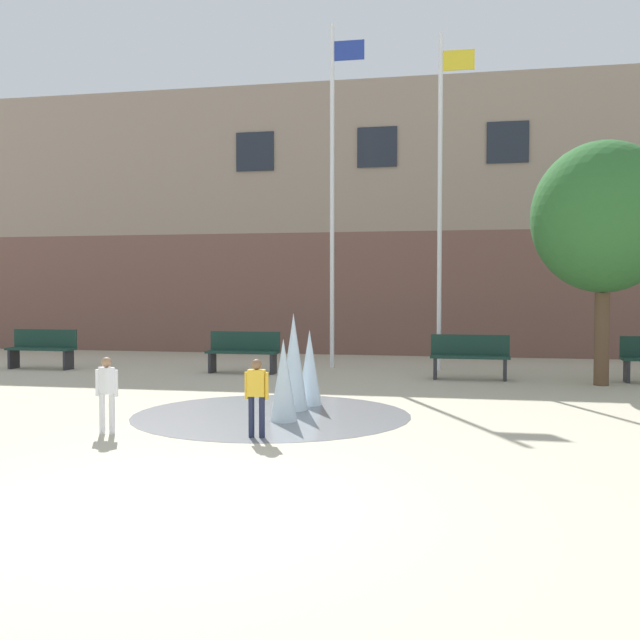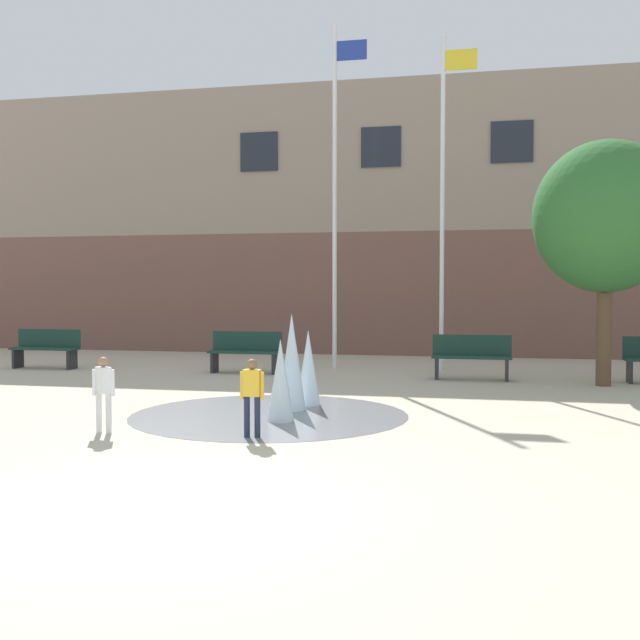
% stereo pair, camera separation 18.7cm
% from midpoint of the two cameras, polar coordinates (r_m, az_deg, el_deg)
% --- Properties ---
extents(ground_plane, '(100.00, 100.00, 0.00)m').
position_cam_midpoint_polar(ground_plane, '(6.70, -11.83, -13.81)').
color(ground_plane, '#BCB299').
extents(library_building, '(36.00, 6.05, 7.66)m').
position_cam_midpoint_polar(library_building, '(23.93, 5.82, 7.11)').
color(library_building, brown).
rests_on(library_building, ground).
extents(splash_fountain, '(4.10, 4.10, 1.49)m').
position_cam_midpoint_polar(splash_fountain, '(11.31, -1.84, -4.27)').
color(splash_fountain, gray).
rests_on(splash_fountain, ground).
extents(park_bench_left_of_flagpoles, '(1.60, 0.44, 0.91)m').
position_cam_midpoint_polar(park_bench_left_of_flagpoles, '(18.57, -19.88, -2.01)').
color(park_bench_left_of_flagpoles, '#28282D').
rests_on(park_bench_left_of_flagpoles, ground).
extents(park_bench_under_right_flagpole, '(1.60, 0.44, 0.91)m').
position_cam_midpoint_polar(park_bench_under_right_flagpole, '(16.60, -5.38, -2.38)').
color(park_bench_under_right_flagpole, '#28282D').
rests_on(park_bench_under_right_flagpole, ground).
extents(park_bench_near_trashcan, '(1.60, 0.44, 0.91)m').
position_cam_midpoint_polar(park_bench_near_trashcan, '(15.64, 11.81, -2.72)').
color(park_bench_near_trashcan, '#28282D').
rests_on(park_bench_near_trashcan, ground).
extents(child_running, '(0.31, 0.13, 0.99)m').
position_cam_midpoint_polar(child_running, '(9.40, -4.63, -5.45)').
color(child_running, '#1E233D').
rests_on(child_running, ground).
extents(child_in_fountain, '(0.31, 0.22, 0.99)m').
position_cam_midpoint_polar(child_in_fountain, '(10.03, -15.66, -5.04)').
color(child_in_fountain, silver).
rests_on(child_in_fountain, ground).
extents(flagpole_left, '(0.80, 0.10, 7.98)m').
position_cam_midpoint_polar(flagpole_left, '(17.69, 1.52, 10.11)').
color(flagpole_left, silver).
rests_on(flagpole_left, ground).
extents(flagpole_right, '(0.80, 0.10, 7.61)m').
position_cam_midpoint_polar(flagpole_right, '(17.39, 9.72, 9.59)').
color(flagpole_right, silver).
rests_on(flagpole_right, ground).
extents(street_tree_near_building, '(2.72, 2.72, 4.67)m').
position_cam_midpoint_polar(street_tree_near_building, '(15.35, 21.28, 7.30)').
color(street_tree_near_building, brown).
rests_on(street_tree_near_building, ground).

